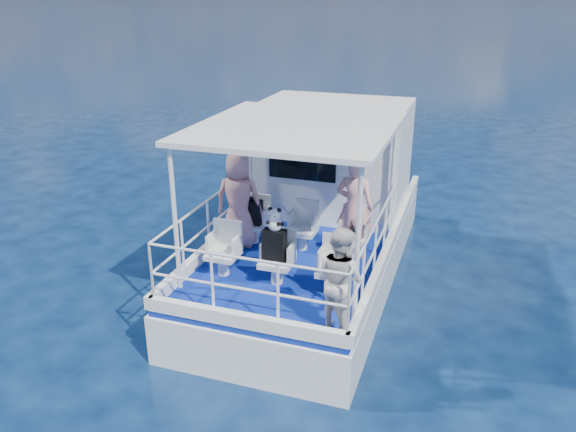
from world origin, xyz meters
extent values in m
plane|color=#071534|center=(0.00, 0.00, 0.00)|extent=(2000.00, 2000.00, 0.00)
cube|color=white|center=(0.00, 1.00, 0.00)|extent=(3.00, 7.00, 1.60)
cube|color=navy|center=(0.00, 1.00, 0.85)|extent=(2.90, 6.90, 0.10)
cube|color=white|center=(0.00, 2.30, 2.00)|extent=(2.85, 2.00, 2.20)
cube|color=white|center=(0.00, -0.20, 3.14)|extent=(3.00, 3.20, 0.08)
cylinder|color=white|center=(-1.35, -1.70, 2.00)|extent=(0.07, 0.07, 2.20)
cylinder|color=white|center=(1.35, -1.70, 2.00)|extent=(0.07, 0.07, 2.20)
cylinder|color=white|center=(-1.35, 1.20, 2.00)|extent=(0.07, 0.07, 2.20)
cylinder|color=white|center=(1.35, 1.20, 2.00)|extent=(0.07, 0.07, 2.20)
cube|color=silver|center=(-0.90, 0.20, 1.09)|extent=(0.48, 0.46, 0.38)
cube|color=silver|center=(0.00, 0.20, 1.09)|extent=(0.48, 0.46, 0.38)
cube|color=silver|center=(0.90, 0.20, 1.09)|extent=(0.48, 0.46, 0.38)
cube|color=silver|center=(-0.90, -1.10, 1.09)|extent=(0.48, 0.46, 0.38)
cube|color=silver|center=(0.00, -1.10, 1.09)|extent=(0.48, 0.46, 0.38)
cube|color=silver|center=(0.90, -1.10, 1.09)|extent=(0.48, 0.46, 0.38)
imported|color=#D78E8B|center=(-1.09, 0.01, 1.75)|extent=(0.68, 0.52, 1.69)
imported|color=pink|center=(0.89, 0.24, 1.77)|extent=(0.66, 0.46, 1.74)
imported|color=beige|center=(1.20, -2.01, 1.63)|extent=(0.89, 0.84, 1.46)
cube|color=black|center=(-0.90, 0.15, 1.50)|extent=(0.33, 0.19, 0.44)
cube|color=black|center=(-0.02, -1.14, 1.54)|extent=(0.34, 0.19, 0.52)
cube|color=black|center=(-0.89, 0.15, 1.75)|extent=(0.10, 0.06, 0.06)
camera|label=1|loc=(2.62, -8.31, 5.09)|focal=35.00mm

